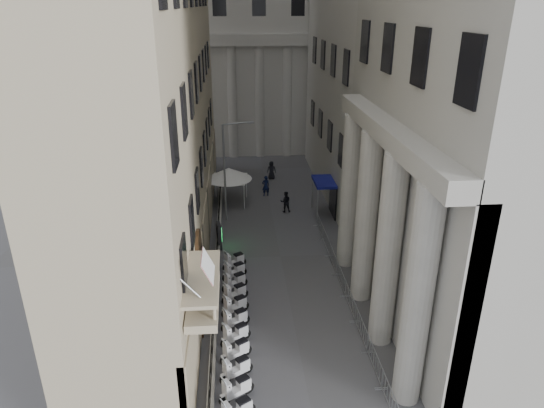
{
  "coord_description": "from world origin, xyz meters",
  "views": [
    {
      "loc": [
        -2.94,
        -10.02,
        16.08
      ],
      "look_at": [
        -0.7,
        17.83,
        4.5
      ],
      "focal_mm": 32.0,
      "sensor_mm": 36.0,
      "label": 1
    }
  ],
  "objects_px": {
    "security_tent": "(227,173)",
    "pedestrian_b": "(285,202)",
    "street_lamp": "(228,164)",
    "pedestrian_a": "(266,186)",
    "info_kiosk": "(219,236)"
  },
  "relations": [
    {
      "from": "street_lamp",
      "to": "pedestrian_a",
      "type": "relative_size",
      "value": 4.15
    },
    {
      "from": "security_tent",
      "to": "street_lamp",
      "type": "distance_m",
      "value": 4.15
    },
    {
      "from": "security_tent",
      "to": "pedestrian_a",
      "type": "bearing_deg",
      "value": 20.47
    },
    {
      "from": "pedestrian_a",
      "to": "security_tent",
      "type": "bearing_deg",
      "value": 7.45
    },
    {
      "from": "security_tent",
      "to": "street_lamp",
      "type": "relative_size",
      "value": 0.5
    },
    {
      "from": "street_lamp",
      "to": "pedestrian_a",
      "type": "distance_m",
      "value": 6.95
    },
    {
      "from": "street_lamp",
      "to": "pedestrian_b",
      "type": "distance_m",
      "value": 6.06
    },
    {
      "from": "security_tent",
      "to": "pedestrian_a",
      "type": "distance_m",
      "value": 3.99
    },
    {
      "from": "security_tent",
      "to": "street_lamp",
      "type": "xyz_separation_m",
      "value": [
        0.13,
        -3.65,
        1.97
      ]
    },
    {
      "from": "security_tent",
      "to": "pedestrian_b",
      "type": "distance_m",
      "value": 5.66
    },
    {
      "from": "street_lamp",
      "to": "pedestrian_b",
      "type": "height_order",
      "value": "street_lamp"
    },
    {
      "from": "security_tent",
      "to": "info_kiosk",
      "type": "relative_size",
      "value": 2.09
    },
    {
      "from": "info_kiosk",
      "to": "pedestrian_b",
      "type": "distance_m",
      "value": 8.08
    },
    {
      "from": "info_kiosk",
      "to": "pedestrian_a",
      "type": "distance_m",
      "value": 10.59
    },
    {
      "from": "security_tent",
      "to": "info_kiosk",
      "type": "bearing_deg",
      "value": -93.96
    }
  ]
}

